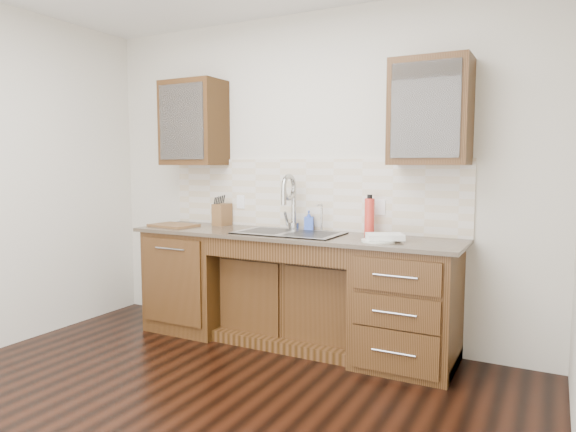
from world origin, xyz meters
The scene contains 24 objects.
ground centered at (0.00, 0.00, -0.05)m, with size 4.00×3.50×0.10m, color black.
wall_back centered at (0.00, 1.80, 1.35)m, with size 4.00×0.10×2.70m, color beige.
base_cabinet_left centered at (-0.95, 1.44, 0.44)m, with size 0.70×0.62×0.88m, color #593014.
base_cabinet_center centered at (0.00, 1.53, 0.35)m, with size 1.20×0.44×0.70m, color #593014.
base_cabinet_right centered at (0.95, 1.44, 0.44)m, with size 0.70×0.62×0.88m, color #593014.
countertop centered at (0.00, 1.43, 0.90)m, with size 2.70×0.65×0.03m, color #84705B.
backsplash centered at (0.00, 1.74, 1.21)m, with size 2.70×0.02×0.59m, color beige.
sink centered at (0.00, 1.41, 0.83)m, with size 0.84×0.46×0.19m, color #9E9EA5.
faucet centered at (-0.07, 1.64, 1.11)m, with size 0.04×0.04×0.40m, color #999993.
filter_tap centered at (0.18, 1.65, 1.03)m, with size 0.02×0.02×0.24m, color #999993.
upper_cabinet_left centered at (-1.05, 1.58, 1.83)m, with size 0.55×0.34×0.75m, color #593014.
upper_cabinet_right centered at (1.05, 1.58, 1.83)m, with size 0.55×0.34×0.75m, color #593014.
outlet_left centered at (-0.65, 1.73, 1.12)m, with size 0.08×0.01×0.12m, color white.
outlet_right centered at (0.65, 1.73, 1.12)m, with size 0.08×0.01×0.12m, color white.
soap_bottle centered at (0.06, 1.66, 0.99)m, with size 0.07×0.08×0.17m, color blue.
water_bottle centered at (0.60, 1.62, 1.05)m, with size 0.08×0.08×0.28m, color red.
plate centered at (0.77, 1.32, 0.92)m, with size 0.24×0.24×0.01m, color silver.
dish_towel centered at (0.80, 1.34, 0.95)m, with size 0.25×0.18×0.04m, color beige.
knife_block centered at (-0.79, 1.63, 1.01)m, with size 0.11×0.18×0.19m, color brown.
cutting_board centered at (-1.13, 1.37, 0.92)m, with size 0.40×0.28×0.02m, color brown.
cup_left_a centered at (-1.18, 1.58, 1.78)m, with size 0.13×0.13×0.10m, color white.
cup_left_b centered at (-0.93, 1.58, 1.77)m, with size 0.10×0.10×0.09m, color white.
cup_right_a centered at (1.00, 1.58, 1.78)m, with size 0.13×0.13×0.10m, color white.
cup_right_b centered at (1.14, 1.58, 1.77)m, with size 0.10×0.10×0.09m, color silver.
Camera 1 is at (1.86, -2.17, 1.45)m, focal length 32.00 mm.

